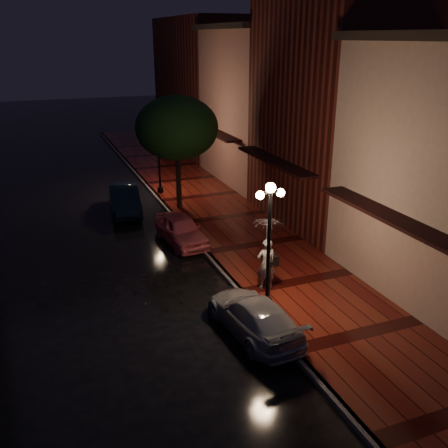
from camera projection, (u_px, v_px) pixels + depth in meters
name	position (u px, v px, depth m)	size (l,w,h in m)	color
ground	(207.00, 255.00, 20.97)	(120.00, 120.00, 0.00)	black
sidewalk	(255.00, 246.00, 21.71)	(4.50, 60.00, 0.15)	#49100D
curb	(207.00, 254.00, 20.94)	(0.25, 60.00, 0.15)	#595451
storefront_mid	(333.00, 108.00, 23.16)	(5.00, 8.00, 11.00)	#511914
storefront_far	(259.00, 108.00, 30.48)	(5.00, 8.00, 9.00)	#8C5951
storefront_extra	(205.00, 86.00, 39.01)	(5.00, 12.00, 10.00)	#511914
streetlamp_near	(269.00, 239.00, 15.82)	(0.96, 0.36, 4.31)	black
streetlamp_far	(159.00, 151.00, 28.01)	(0.96, 0.36, 4.31)	black
street_tree	(177.00, 130.00, 24.90)	(4.16, 4.16, 5.80)	black
pink_car	(181.00, 230.00, 22.01)	(1.48, 3.67, 1.25)	#D75864
navy_car	(124.00, 200.00, 25.85)	(1.47, 4.21, 1.39)	black
silver_car	(254.00, 316.00, 15.29)	(1.66, 4.08, 1.18)	#A3A3AA
woman_with_umbrella	(267.00, 243.00, 17.33)	(1.09, 1.12, 2.64)	white
parking_meter	(270.00, 275.00, 17.12)	(0.14, 0.11, 1.31)	black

